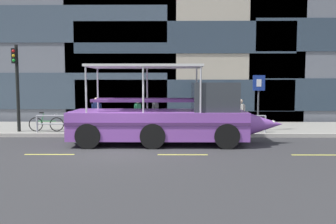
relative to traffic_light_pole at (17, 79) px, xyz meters
name	(u,v)px	position (x,y,z in m)	size (l,w,h in m)	color
ground_plane	(120,150)	(5.55, -3.66, -2.75)	(120.00, 120.00, 0.00)	#333335
sidewalk	(135,128)	(5.55, 1.94, -2.66)	(32.00, 4.80, 0.18)	gray
curb_edge	(129,135)	(5.55, -0.55, -2.66)	(32.00, 0.18, 0.18)	#B2ADA3
lane_centreline	(116,155)	(5.55, -4.56, -2.74)	(25.80, 0.12, 0.01)	#DBD64C
curb_guardrail	(151,121)	(6.56, -0.21, -2.01)	(11.19, 0.09, 0.85)	#9EA0A8
traffic_light_pole	(17,79)	(0.00, 0.00, 0.00)	(0.24, 0.46, 4.25)	black
parking_sign	(259,93)	(11.90, 0.41, -0.68)	(0.60, 0.12, 2.78)	#4C4F54
leaned_bicycle	(46,124)	(1.35, 0.08, -2.19)	(1.74, 0.46, 0.96)	black
duck_tour_boat	(171,118)	(7.55, -2.31, -1.66)	(9.05, 2.53, 3.32)	purple
pedestrian_near_bow	(240,111)	(11.07, 0.68, -1.61)	(0.43, 0.27, 1.58)	#1E2338
pedestrian_mid_left	(156,110)	(6.72, 1.28, -1.60)	(0.32, 0.39, 1.60)	#47423D
pedestrian_mid_right	(138,111)	(5.78, 1.31, -1.64)	(0.34, 0.33, 1.54)	#1E2338
pedestrian_near_stern	(97,111)	(3.79, 0.44, -1.56)	(0.47, 0.26, 1.67)	black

